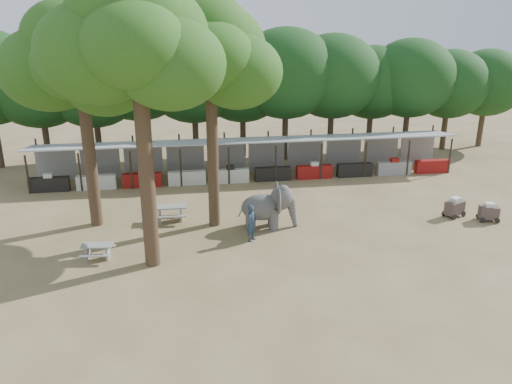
{
  "coord_description": "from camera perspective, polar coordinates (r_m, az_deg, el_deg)",
  "views": [
    {
      "loc": [
        -4.69,
        -17.86,
        9.96
      ],
      "look_at": [
        -1.0,
        5.0,
        2.0
      ],
      "focal_mm": 35.0,
      "sensor_mm": 36.0,
      "label": 1
    }
  ],
  "objects": [
    {
      "name": "yard_tree_left",
      "position": [
        25.5,
        -19.79,
        13.95
      ],
      "size": [
        7.1,
        6.9,
        11.02
      ],
      "color": "#332316",
      "rests_on": "ground"
    },
    {
      "name": "vendor_stalls",
      "position": [
        33.22,
        -0.73,
        3.65
      ],
      "size": [
        28.0,
        2.99,
        2.8
      ],
      "color": "#979A9F",
      "rests_on": "ground"
    },
    {
      "name": "picnic_table_near",
      "position": [
        23.15,
        -17.66,
        -6.27
      ],
      "size": [
        1.48,
        1.37,
        0.67
      ],
      "rotation": [
        0.0,
        0.0,
        -0.13
      ],
      "color": "gray",
      "rests_on": "ground"
    },
    {
      "name": "cart_front",
      "position": [
        28.69,
        21.75,
        -1.62
      ],
      "size": [
        1.3,
        1.11,
        1.08
      ],
      "rotation": [
        0.0,
        0.0,
        0.42
      ],
      "color": "#3B2D28",
      "rests_on": "ground"
    },
    {
      "name": "cart_back",
      "position": [
        28.78,
        25.06,
        -2.09
      ],
      "size": [
        1.16,
        0.9,
        1.0
      ],
      "rotation": [
        0.0,
        0.0,
        -0.25
      ],
      "color": "#3B2D28",
      "rests_on": "ground"
    },
    {
      "name": "ground",
      "position": [
        20.97,
        4.95,
        -9.45
      ],
      "size": [
        100.0,
        100.0,
        0.0
      ],
      "primitive_type": "plane",
      "color": "brown",
      "rests_on": "ground"
    },
    {
      "name": "picnic_table_far",
      "position": [
        26.49,
        -9.77,
        -2.15
      ],
      "size": [
        1.67,
        1.5,
        0.82
      ],
      "rotation": [
        0.0,
        0.0,
        -0.02
      ],
      "color": "gray",
      "rests_on": "ground"
    },
    {
      "name": "handler",
      "position": [
        23.65,
        -0.48,
        -3.55
      ],
      "size": [
        0.73,
        0.78,
        1.8
      ],
      "primitive_type": "imported",
      "rotation": [
        0.0,
        0.0,
        0.95
      ],
      "color": "#26384C",
      "rests_on": "ground"
    },
    {
      "name": "yard_tree_back",
      "position": [
        24.14,
        -5.67,
        15.52
      ],
      "size": [
        7.1,
        6.9,
        11.36
      ],
      "color": "#332316",
      "rests_on": "ground"
    },
    {
      "name": "elephant",
      "position": [
        25.08,
        1.47,
        -1.67
      ],
      "size": [
        2.96,
        2.25,
        2.24
      ],
      "rotation": [
        0.0,
        0.0,
        -0.1
      ],
      "color": "#484646",
      "rests_on": "ground"
    },
    {
      "name": "yard_tree_center",
      "position": [
        20.11,
        -13.85,
        16.31
      ],
      "size": [
        7.1,
        6.9,
        12.04
      ],
      "color": "#332316",
      "rests_on": "ground"
    },
    {
      "name": "backdrop_trees",
      "position": [
        37.42,
        -1.95,
        12.13
      ],
      "size": [
        46.46,
        5.95,
        8.33
      ],
      "color": "#332316",
      "rests_on": "ground"
    }
  ]
}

